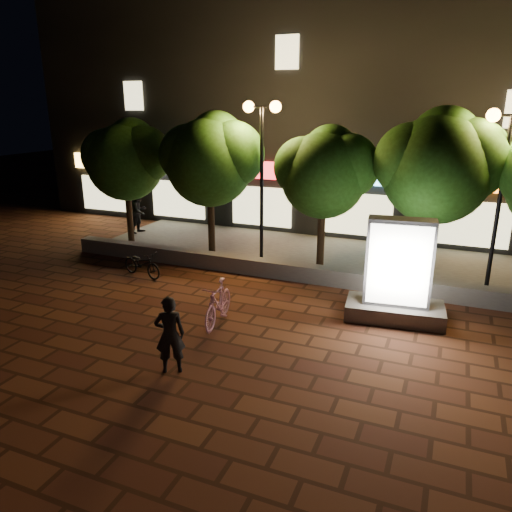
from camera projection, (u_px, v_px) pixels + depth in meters
The scene contains 15 objects.
ground at pixel (238, 333), 11.37m from camera, with size 80.00×80.00×0.00m, color #582E1B.
retaining_wall at pixel (292, 271), 14.82m from camera, with size 16.00×0.45×0.50m, color slate.
sidewalk at pixel (314, 255), 17.09m from camera, with size 16.00×5.00×0.08m, color slate.
building_block at pixel (359, 108), 21.32m from camera, with size 28.00×8.12×11.30m.
tree_far_left at pixel (127, 157), 17.73m from camera, with size 3.36×2.80×4.63m.
tree_left at pixel (212, 157), 16.41m from camera, with size 3.60×3.00×4.89m.
tree_mid at pixel (326, 169), 15.02m from camera, with size 3.24×2.70×4.50m.
tree_right at pixel (440, 163), 13.71m from camera, with size 3.72×3.10×5.07m.
street_lamp_left at pixel (262, 141), 15.29m from camera, with size 1.26×0.36×5.18m.
street_lamp_right at pixel (507, 154), 12.78m from camera, with size 1.26×0.36×4.98m.
ad_kiosk at pixel (397, 279), 11.85m from camera, with size 2.50×1.45×2.57m.
scooter_pink at pixel (218, 303), 11.75m from camera, with size 0.50×1.77×1.06m, color pink.
rider at pixel (170, 335), 9.52m from camera, with size 0.59×0.39×1.62m, color black.
scooter_parked at pixel (142, 264), 15.00m from camera, with size 0.55×1.57×0.83m, color black.
pedestrian at pixel (139, 211), 19.72m from camera, with size 0.86×0.67×1.77m, color black.
Camera 1 is at (4.33, -9.35, 5.16)m, focal length 33.84 mm.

